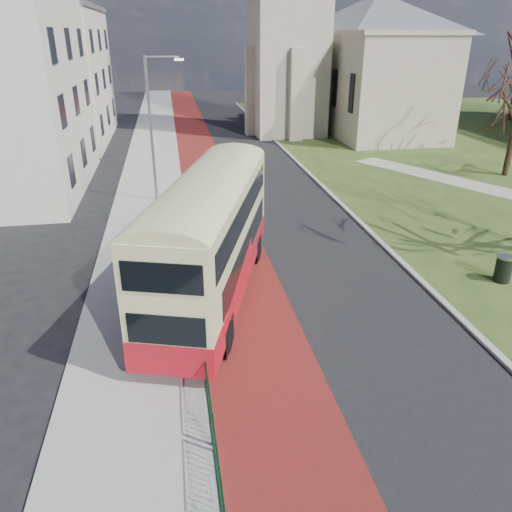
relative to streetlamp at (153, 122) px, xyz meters
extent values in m
plane|color=black|center=(4.35, -18.00, -4.59)|extent=(160.00, 160.00, 0.00)
cube|color=black|center=(5.85, 2.00, -4.59)|extent=(9.00, 120.00, 0.01)
cube|color=#591414|center=(3.15, 2.00, -4.59)|extent=(3.40, 120.00, 0.01)
cube|color=gray|center=(-0.65, 2.00, -4.53)|extent=(4.00, 120.00, 0.12)
cube|color=#999993|center=(1.35, 2.00, -4.53)|extent=(0.25, 120.00, 0.13)
cube|color=#999993|center=(10.45, 4.00, -4.53)|extent=(0.25, 80.00, 0.13)
cylinder|color=#0C371C|center=(1.40, -14.00, -3.49)|extent=(0.04, 24.00, 0.04)
cylinder|color=#0C371C|center=(1.40, -14.00, -4.44)|extent=(0.04, 24.00, 0.04)
cube|color=gray|center=(20.85, 20.00, -0.09)|extent=(9.00, 18.00, 9.00)
cube|color=beige|center=(-9.65, 20.00, 0.91)|extent=(10.00, 16.00, 11.00)
cube|color=#565960|center=(-9.65, 20.00, 6.66)|extent=(10.30, 16.30, 0.50)
cylinder|color=gray|center=(-0.15, 0.00, -0.47)|extent=(0.16, 0.16, 8.00)
cylinder|color=gray|center=(0.75, 0.00, 3.43)|extent=(1.80, 0.10, 0.10)
cube|color=silver|center=(1.65, 0.00, 3.28)|extent=(0.50, 0.18, 0.12)
cube|color=#B1101C|center=(2.08, -12.48, -3.58)|extent=(5.72, 11.20, 1.00)
cube|color=beige|center=(2.08, -12.48, -1.64)|extent=(5.68, 11.14, 2.89)
cube|color=black|center=(0.98, -11.82, -2.53)|extent=(2.77, 8.57, 0.95)
cube|color=black|center=(3.36, -12.57, -2.53)|extent=(2.77, 8.57, 0.95)
cube|color=black|center=(0.89, -12.10, -1.04)|extent=(3.03, 9.41, 0.90)
cube|color=black|center=(3.27, -12.86, -1.04)|extent=(3.03, 9.41, 0.90)
cube|color=black|center=(3.72, -7.29, -2.53)|extent=(2.15, 0.75, 1.04)
cube|color=black|center=(3.72, -7.29, -1.04)|extent=(2.15, 0.75, 0.90)
cube|color=orange|center=(3.72, -7.29, -0.47)|extent=(1.72, 0.63, 0.30)
cylinder|color=black|center=(2.11, -8.58, -4.08)|extent=(0.60, 1.08, 1.03)
cylinder|color=black|center=(4.30, -9.28, -4.08)|extent=(0.60, 1.08, 1.03)
cylinder|color=black|center=(-0.01, -15.26, -4.08)|extent=(0.60, 1.08, 1.03)
cylinder|color=black|center=(2.18, -15.96, -4.08)|extent=(0.60, 1.08, 1.03)
cylinder|color=black|center=(23.92, 1.76, -3.06)|extent=(0.51, 0.51, 2.99)
cylinder|color=black|center=(13.64, -13.12, -4.04)|extent=(0.83, 0.83, 1.03)
cylinder|color=gray|center=(13.64, -13.12, -3.49)|extent=(0.89, 0.89, 0.07)
camera|label=1|loc=(0.88, -29.12, 4.60)|focal=35.00mm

